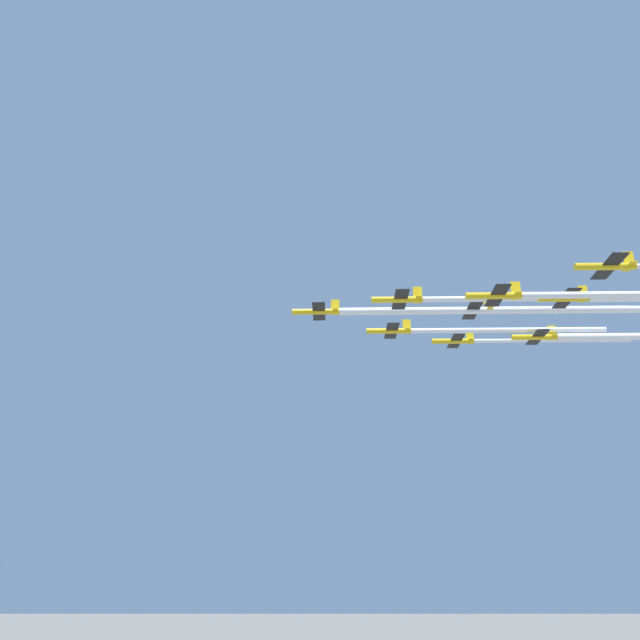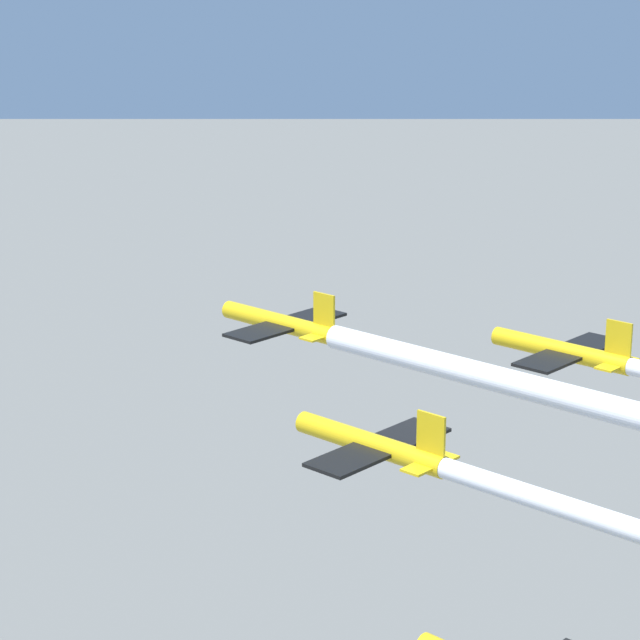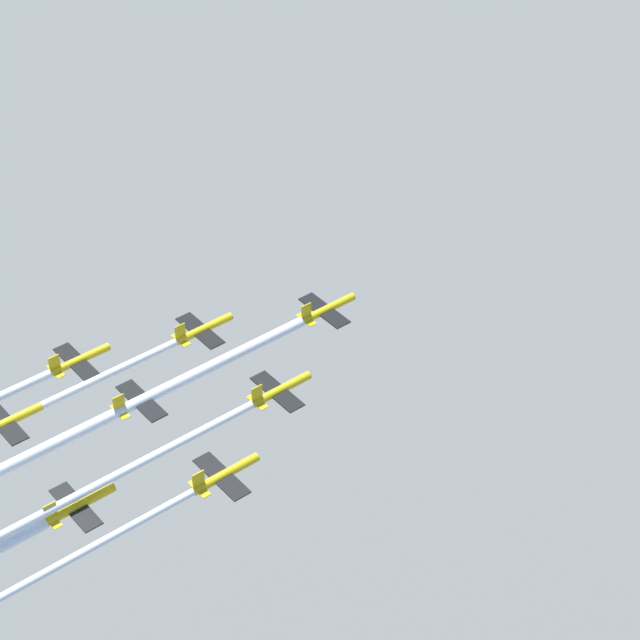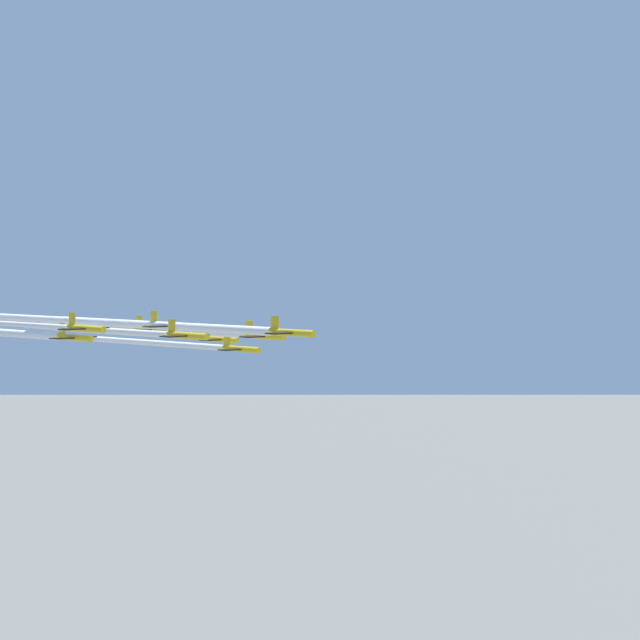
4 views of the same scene
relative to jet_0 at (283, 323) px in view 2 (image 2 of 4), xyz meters
name	(u,v)px [view 2 (image 2 of 4)]	position (x,y,z in m)	size (l,w,h in m)	color
jet_0	(283,323)	(0.00, 0.00, 0.00)	(7.71, 7.68, 2.98)	gold
jet_1	(376,445)	(4.42, -16.02, -1.49)	(7.71, 7.68, 2.98)	gold
jet_2	(566,351)	(16.15, -3.92, -0.66)	(7.71, 7.68, 2.98)	gold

